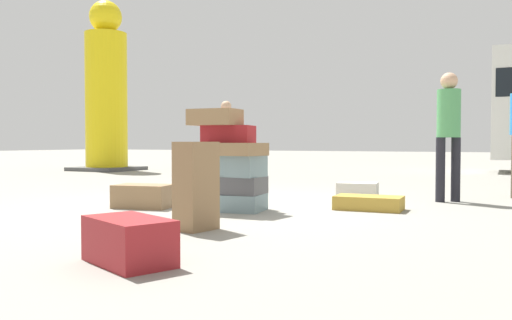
# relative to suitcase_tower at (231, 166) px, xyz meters

# --- Properties ---
(ground_plane) EXTENTS (80.00, 80.00, 0.00)m
(ground_plane) POSITION_rel_suitcase_tower_xyz_m (-0.22, 0.29, -0.52)
(ground_plane) COLOR gray
(suitcase_tower) EXTENTS (0.89, 0.65, 1.16)m
(suitcase_tower) POSITION_rel_suitcase_tower_xyz_m (0.00, 0.00, 0.00)
(suitcase_tower) COLOR gray
(suitcase_tower) RESTS_ON ground
(suitcase_tan_white_trunk) EXTENTS (0.78, 0.45, 0.16)m
(suitcase_tan_white_trunk) POSITION_rel_suitcase_tower_xyz_m (1.40, 0.78, -0.44)
(suitcase_tan_white_trunk) COLOR #B28C33
(suitcase_tan_white_trunk) RESTS_ON ground
(suitcase_brown_foreground_near) EXTENTS (0.32, 0.39, 0.79)m
(suitcase_brown_foreground_near) POSITION_rel_suitcase_tower_xyz_m (0.38, -1.32, -0.12)
(suitcase_brown_foreground_near) COLOR olive
(suitcase_brown_foreground_near) RESTS_ON ground
(suitcase_maroon_foreground_far) EXTENTS (0.74, 0.59, 0.30)m
(suitcase_maroon_foreground_far) POSITION_rel_suitcase_tower_xyz_m (0.72, -2.64, -0.37)
(suitcase_maroon_foreground_far) COLOR maroon
(suitcase_maroon_foreground_far) RESTS_ON ground
(suitcase_cream_right_side) EXTENTS (0.60, 0.47, 0.21)m
(suitcase_cream_right_side) POSITION_rel_suitcase_tower_xyz_m (0.90, 2.09, -0.41)
(suitcase_cream_right_side) COLOR beige
(suitcase_cream_right_side) RESTS_ON ground
(suitcase_brown_left_side) EXTENTS (0.73, 0.53, 0.28)m
(suitcase_brown_left_side) POSITION_rel_suitcase_tower_xyz_m (-1.07, -0.23, -0.38)
(suitcase_brown_left_side) COLOR olive
(suitcase_brown_left_side) RESTS_ON ground
(person_bearded_onlooker) EXTENTS (0.30, 0.30, 1.70)m
(person_bearded_onlooker) POSITION_rel_suitcase_tower_xyz_m (2.12, 2.07, 0.50)
(person_bearded_onlooker) COLOR black
(person_bearded_onlooker) RESTS_ON ground
(person_tourist_with_camera) EXTENTS (0.30, 0.31, 1.66)m
(person_tourist_with_camera) POSITION_rel_suitcase_tower_xyz_m (-2.62, 4.49, 0.47)
(person_tourist_with_camera) COLOR brown
(person_tourist_with_camera) RESTS_ON ground
(yellow_dummy_statue) EXTENTS (1.60, 1.60, 4.70)m
(yellow_dummy_statue) POSITION_rel_suitcase_tower_xyz_m (-7.38, 6.12, 1.59)
(yellow_dummy_statue) COLOR yellow
(yellow_dummy_statue) RESTS_ON ground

